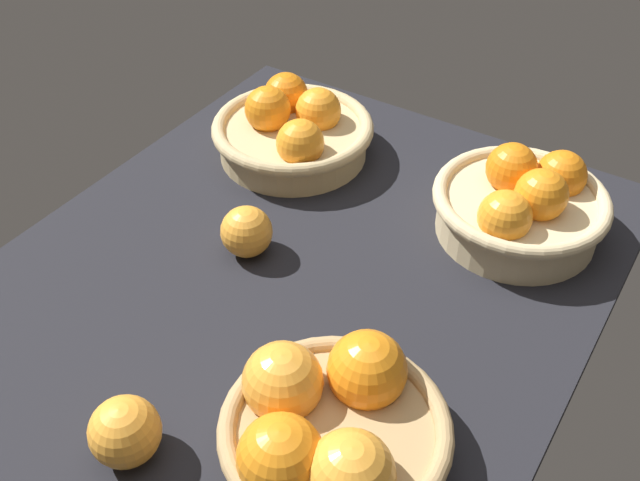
# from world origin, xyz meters

# --- Properties ---
(market_tray) EXTENTS (0.84, 0.72, 0.03)m
(market_tray) POSITION_xyz_m (0.00, 0.00, 0.01)
(market_tray) COLOR black
(market_tray) RESTS_ON ground
(basket_far_left) EXTENTS (0.23, 0.23, 0.12)m
(basket_far_left) POSITION_xyz_m (-0.21, 0.21, 0.08)
(basket_far_left) COLOR #D3BC8C
(basket_far_left) RESTS_ON market_tray
(basket_near_left) EXTENTS (0.25, 0.25, 0.11)m
(basket_near_left) POSITION_xyz_m (-0.21, -0.16, 0.07)
(basket_near_left) COLOR tan
(basket_near_left) RESTS_ON market_tray
(basket_far_right) EXTENTS (0.23, 0.23, 0.10)m
(basket_far_right) POSITION_xyz_m (0.21, 0.17, 0.07)
(basket_far_right) COLOR tan
(basket_far_right) RESTS_ON market_tray
(loose_orange_front_gap) EXTENTS (0.07, 0.07, 0.07)m
(loose_orange_front_gap) POSITION_xyz_m (0.32, 0.01, 0.07)
(loose_orange_front_gap) COLOR #F49E33
(loose_orange_front_gap) RESTS_ON market_tray
(loose_orange_back_gap) EXTENTS (0.07, 0.07, 0.07)m
(loose_orange_back_gap) POSITION_xyz_m (0.01, -0.08, 0.06)
(loose_orange_back_gap) COLOR #F49E33
(loose_orange_back_gap) RESTS_ON market_tray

